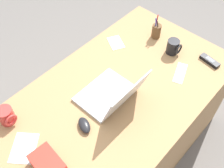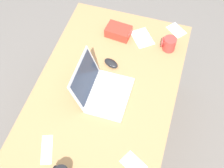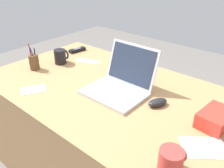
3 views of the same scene
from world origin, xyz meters
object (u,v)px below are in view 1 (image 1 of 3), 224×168
object	(u,v)px
coffee_mug_tall	(7,116)
snack_bag	(48,164)
coffee_mug_white	(173,47)
cordless_phone	(210,61)
laptop	(112,95)
pen_holder	(156,31)
computer_mouse	(84,125)

from	to	relation	value
coffee_mug_tall	snack_bag	world-z (taller)	coffee_mug_tall
coffee_mug_white	cordless_phone	distance (m)	0.25
laptop	pen_holder	xyz separation A→B (m)	(-0.62, -0.14, 0.00)
computer_mouse	coffee_mug_white	bearing A→B (deg)	-158.04
laptop	coffee_mug_white	bearing A→B (deg)	176.02
computer_mouse	pen_holder	xyz separation A→B (m)	(-0.85, -0.15, 0.03)
snack_bag	pen_holder	bearing A→B (deg)	-170.90
computer_mouse	laptop	bearing A→B (deg)	-153.05
pen_holder	coffee_mug_white	bearing A→B (deg)	73.40
pen_holder	laptop	bearing A→B (deg)	12.62
snack_bag	computer_mouse	bearing A→B (deg)	-173.83
coffee_mug_white	pen_holder	xyz separation A→B (m)	(-0.05, -0.18, 0.00)
coffee_mug_white	coffee_mug_tall	size ratio (longest dim) A/B	0.99
pen_holder	snack_bag	xyz separation A→B (m)	(1.13, 0.18, -0.02)
computer_mouse	coffee_mug_white	world-z (taller)	coffee_mug_white
coffee_mug_white	coffee_mug_tall	world-z (taller)	same
coffee_mug_tall	coffee_mug_white	bearing A→B (deg)	160.91
laptop	cordless_phone	distance (m)	0.71
computer_mouse	snack_bag	size ratio (longest dim) A/B	0.62
laptop	coffee_mug_tall	xyz separation A→B (m)	(0.49, -0.33, 0.00)
pen_holder	snack_bag	distance (m)	1.14
coffee_mug_white	snack_bag	size ratio (longest dim) A/B	0.58
computer_mouse	cordless_phone	world-z (taller)	computer_mouse
computer_mouse	snack_bag	world-z (taller)	snack_bag
coffee_mug_tall	cordless_phone	world-z (taller)	coffee_mug_tall
computer_mouse	cordless_phone	distance (m)	0.93
cordless_phone	snack_bag	size ratio (longest dim) A/B	0.82
laptop	pen_holder	world-z (taller)	laptop
laptop	coffee_mug_tall	bearing A→B (deg)	-33.71
laptop	computer_mouse	size ratio (longest dim) A/B	3.07
coffee_mug_white	coffee_mug_tall	bearing A→B (deg)	-19.09
pen_holder	snack_bag	bearing A→B (deg)	9.10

